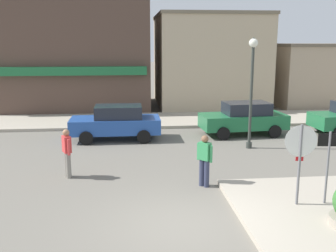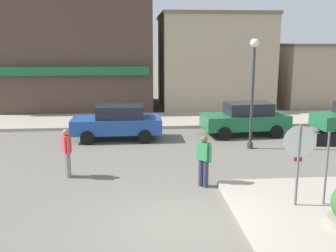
{
  "view_description": "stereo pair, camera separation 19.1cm",
  "coord_description": "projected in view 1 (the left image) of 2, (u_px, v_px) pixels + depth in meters",
  "views": [
    {
      "loc": [
        -1.19,
        -8.72,
        4.34
      ],
      "look_at": [
        0.1,
        4.5,
        1.5
      ],
      "focal_mm": 42.0,
      "sensor_mm": 36.0,
      "label": 1
    },
    {
      "loc": [
        -1.0,
        -8.74,
        4.34
      ],
      "look_at": [
        0.1,
        4.5,
        1.5
      ],
      "focal_mm": 42.0,
      "sensor_mm": 36.0,
      "label": 2
    }
  ],
  "objects": [
    {
      "name": "one_way_sign",
      "position": [
        328.0,
        160.0,
        10.21
      ],
      "size": [
        0.6,
        0.1,
        2.1
      ],
      "color": "slate",
      "rests_on": "ground"
    },
    {
      "name": "kerb_far",
      "position": [
        152.0,
        120.0,
        21.92
      ],
      "size": [
        80.0,
        4.0,
        0.15
      ],
      "primitive_type": "cube",
      "color": "#A89E8C",
      "rests_on": "ground"
    },
    {
      "name": "ground_plane",
      "position": [
        182.0,
        225.0,
        9.51
      ],
      "size": [
        160.0,
        160.0,
        0.0
      ],
      "primitive_type": "plane",
      "color": "#6B665B"
    },
    {
      "name": "pedestrian_crossing_near",
      "position": [
        67.0,
        152.0,
        12.71
      ],
      "size": [
        0.35,
        0.54,
        1.61
      ],
      "color": "gray",
      "rests_on": "ground"
    },
    {
      "name": "lamp_post",
      "position": [
        252.0,
        77.0,
        15.83
      ],
      "size": [
        0.36,
        0.36,
        4.54
      ],
      "color": "#333833",
      "rests_on": "ground"
    },
    {
      "name": "stop_sign",
      "position": [
        300.0,
        154.0,
        10.11
      ],
      "size": [
        0.81,
        0.13,
        2.3
      ],
      "color": "slate",
      "rests_on": "ground"
    },
    {
      "name": "parked_car_nearest",
      "position": [
        116.0,
        122.0,
        17.72
      ],
      "size": [
        4.01,
        1.9,
        1.56
      ],
      "color": "#234C9E",
      "rests_on": "ground"
    },
    {
      "name": "parked_car_second",
      "position": [
        244.0,
        118.0,
        18.64
      ],
      "size": [
        4.12,
        2.12,
        1.56
      ],
      "color": "#1E6B3D",
      "rests_on": "ground"
    },
    {
      "name": "building_corner_shop",
      "position": [
        74.0,
        44.0,
        25.99
      ],
      "size": [
        10.04,
        7.55,
        8.42
      ],
      "color": "brown",
      "rests_on": "ground"
    },
    {
      "name": "building_storefront_left_near",
      "position": [
        207.0,
        60.0,
        27.35
      ],
      "size": [
        7.11,
        7.83,
        6.18
      ],
      "color": "tan",
      "rests_on": "ground"
    },
    {
      "name": "pedestrian_crossing_far",
      "position": [
        205.0,
        159.0,
        11.91
      ],
      "size": [
        0.45,
        0.45,
        1.61
      ],
      "color": "#2D334C",
      "rests_on": "ground"
    },
    {
      "name": "building_storefront_left_mid",
      "position": [
        309.0,
        74.0,
        28.11
      ],
      "size": [
        5.87,
        6.88,
        4.24
      ],
      "color": "tan",
      "rests_on": "ground"
    }
  ]
}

